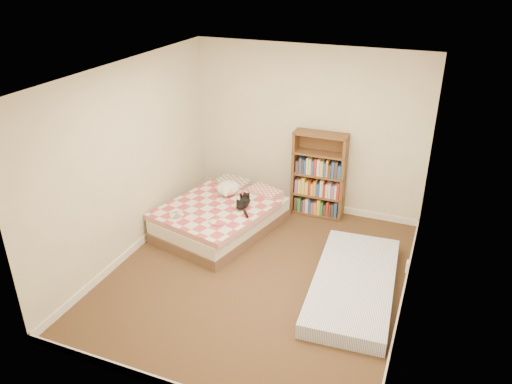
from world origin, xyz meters
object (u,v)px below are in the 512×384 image
at_px(floor_mattress, 354,284).
at_px(black_cat, 244,202).
at_px(bookshelf, 319,184).
at_px(white_dog, 228,188).
at_px(bed, 222,216).

distance_m(floor_mattress, black_cat, 1.94).
height_order(floor_mattress, black_cat, black_cat).
height_order(bookshelf, white_dog, bookshelf).
distance_m(bed, white_dog, 0.43).
bearing_deg(black_cat, bed, 175.28).
xyz_separation_m(floor_mattress, white_dog, (-2.10, 1.04, 0.42)).
bearing_deg(white_dog, black_cat, -8.97).
bearing_deg(white_dog, bed, -56.24).
relative_size(black_cat, white_dog, 1.22).
distance_m(bed, black_cat, 0.43).
bearing_deg(black_cat, floor_mattress, -34.37).
bearing_deg(bed, white_dog, 110.03).
xyz_separation_m(black_cat, white_dog, (-0.36, 0.27, 0.03)).
height_order(bed, bookshelf, bookshelf).
distance_m(bookshelf, floor_mattress, 2.00).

